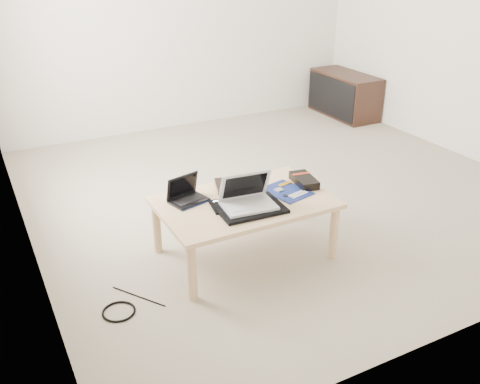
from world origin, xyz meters
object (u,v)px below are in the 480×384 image
coffee_table (245,207)px  gpu_box (304,180)px  white_laptop (247,199)px  media_cabinet (344,95)px  netbook (187,196)px

coffee_table → gpu_box: bearing=4.6°
gpu_box → coffee_table: bearing=-175.4°
white_laptop → coffee_table: bearing=71.3°
coffee_table → media_cabinet: media_cabinet is taller
white_laptop → gpu_box: white_laptop is taller
white_laptop → gpu_box: (0.51, 0.14, -0.04)m
media_cabinet → white_laptop: 3.46m
coffee_table → gpu_box: 0.49m
coffee_table → white_laptop: white_laptop is taller
coffee_table → media_cabinet: 3.37m
white_laptop → netbook: bearing=137.5°
netbook → white_laptop: 0.40m
coffee_table → netbook: (-0.33, 0.17, 0.08)m
gpu_box → netbook: bearing=171.0°
netbook → white_laptop: size_ratio=0.77×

